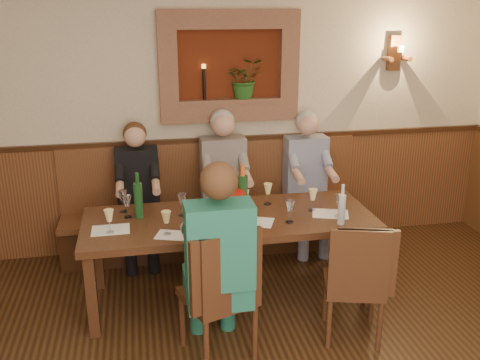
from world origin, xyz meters
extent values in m
cube|color=beige|center=(0.00, 3.00, 1.40)|extent=(6.00, 0.04, 2.80)
cube|color=#543218|center=(0.00, 2.98, 0.55)|extent=(6.00, 0.04, 1.10)
cube|color=#381E0F|center=(0.00, 2.98, 1.12)|extent=(6.02, 0.06, 0.05)
cube|color=#571E0C|center=(0.20, 2.98, 1.85)|extent=(1.00, 0.02, 0.70)
cube|color=#8E5C48|center=(0.20, 2.94, 2.29)|extent=(1.36, 0.12, 0.18)
cube|color=#8E5C48|center=(0.20, 2.94, 1.41)|extent=(1.36, 0.12, 0.18)
cube|color=#8E5C48|center=(-0.39, 2.94, 1.85)|extent=(0.18, 0.12, 0.70)
cube|color=#8E5C48|center=(0.79, 2.94, 1.85)|extent=(0.18, 0.12, 0.70)
cube|color=#8E5C48|center=(0.20, 2.94, 1.52)|extent=(1.00, 0.14, 0.04)
imported|color=#23561D|center=(0.35, 2.94, 1.74)|extent=(0.35, 0.30, 0.39)
cylinder|color=black|center=(-0.05, 2.94, 1.69)|extent=(0.03, 0.03, 0.30)
cylinder|color=#FFBF59|center=(-0.05, 2.94, 1.86)|extent=(0.04, 0.04, 0.04)
cube|color=#543218|center=(1.90, 2.95, 1.95)|extent=(0.12, 0.08, 0.35)
cylinder|color=#543218|center=(1.80, 2.88, 1.90)|extent=(0.05, 0.18, 0.05)
cylinder|color=#543218|center=(2.00, 2.88, 1.90)|extent=(0.05, 0.18, 0.05)
cylinder|color=#FFBF59|center=(1.90, 2.82, 2.00)|extent=(0.06, 0.06, 0.06)
cube|color=#381B10|center=(0.00, 1.85, 0.72)|extent=(2.40, 0.90, 0.06)
cube|color=#381B10|center=(-1.12, 1.48, 0.34)|extent=(0.08, 0.08, 0.69)
cube|color=#381B10|center=(1.12, 1.48, 0.34)|extent=(0.08, 0.08, 0.69)
cube|color=#381B10|center=(-1.12, 2.22, 0.34)|extent=(0.08, 0.08, 0.69)
cube|color=#381B10|center=(1.12, 2.22, 0.34)|extent=(0.08, 0.08, 0.69)
cube|color=#381E0F|center=(0.00, 2.76, 0.20)|extent=(3.00, 0.40, 0.40)
cube|color=#543218|center=(0.00, 2.76, 0.42)|extent=(3.00, 0.45, 0.06)
cube|color=#543218|center=(0.00, 2.95, 0.78)|extent=(3.00, 0.06, 0.66)
cube|color=#381B10|center=(-0.22, 1.11, 0.22)|extent=(0.55, 0.55, 0.43)
cube|color=#381B10|center=(-0.22, 1.11, 0.46)|extent=(0.58, 0.58, 0.05)
cube|color=#381B10|center=(-0.15, 0.91, 0.76)|extent=(0.44, 0.19, 0.54)
cube|color=#381B10|center=(0.82, 1.12, 0.20)|extent=(0.50, 0.50, 0.41)
cube|color=#381B10|center=(0.82, 1.12, 0.43)|extent=(0.53, 0.53, 0.05)
cube|color=#381B10|center=(0.76, 0.93, 0.71)|extent=(0.42, 0.15, 0.51)
cube|color=black|center=(-0.73, 2.62, 0.23)|extent=(0.40, 0.42, 0.45)
cube|color=black|center=(-0.73, 2.78, 0.87)|extent=(0.40, 0.21, 0.53)
sphere|color=#D8A384|center=(-0.73, 2.74, 1.25)|extent=(0.20, 0.20, 0.20)
sphere|color=#4C2D19|center=(-0.73, 2.79, 1.27)|extent=(0.22, 0.22, 0.22)
cube|color=#56524F|center=(0.10, 2.60, 0.23)|extent=(0.44, 0.46, 0.45)
cube|color=#56524F|center=(0.10, 2.78, 0.90)|extent=(0.44, 0.23, 0.58)
sphere|color=#D8A384|center=(0.10, 2.74, 1.33)|extent=(0.22, 0.22, 0.22)
sphere|color=#B2B2B2|center=(0.10, 2.79, 1.35)|extent=(0.24, 0.24, 0.24)
cube|color=navy|center=(0.95, 2.61, 0.23)|extent=(0.42, 0.44, 0.45)
cube|color=navy|center=(0.95, 2.78, 0.89)|extent=(0.42, 0.22, 0.55)
sphere|color=#D8A384|center=(0.95, 2.74, 1.29)|extent=(0.21, 0.21, 0.21)
sphere|color=#B2B2B2|center=(0.95, 2.79, 1.31)|extent=(0.23, 0.23, 0.23)
cube|color=#185656|center=(-0.22, 1.16, 0.23)|extent=(0.45, 0.47, 0.45)
cube|color=#185656|center=(-0.22, 0.98, 0.92)|extent=(0.45, 0.24, 0.59)
sphere|color=#D8A384|center=(-0.22, 1.02, 1.35)|extent=(0.23, 0.23, 0.23)
sphere|color=#4C2D19|center=(-0.22, 0.97, 1.38)|extent=(0.25, 0.25, 0.25)
cylinder|color=red|center=(0.00, 1.75, 0.88)|extent=(0.23, 0.23, 0.25)
cylinder|color=#19471E|center=(0.11, 1.85, 0.93)|extent=(0.09, 0.09, 0.35)
cylinder|color=orange|center=(0.11, 1.85, 1.15)|extent=(0.04, 0.04, 0.09)
cylinder|color=#19471E|center=(-0.73, 1.98, 0.90)|extent=(0.08, 0.08, 0.30)
cylinder|color=#19471E|center=(-0.73, 1.98, 1.09)|extent=(0.03, 0.03, 0.09)
cylinder|color=silver|center=(0.86, 1.53, 0.87)|extent=(0.07, 0.07, 0.25)
cylinder|color=silver|center=(0.86, 1.53, 1.04)|extent=(0.03, 0.03, 0.09)
cube|color=white|center=(-0.96, 1.76, 0.75)|extent=(0.29, 0.21, 0.00)
cube|color=white|center=(0.19, 1.70, 0.75)|extent=(0.35, 0.31, 0.00)
cube|color=white|center=(0.85, 1.75, 0.75)|extent=(0.35, 0.30, 0.00)
cube|color=white|center=(-0.49, 1.57, 0.75)|extent=(0.30, 0.25, 0.00)
camera|label=1|loc=(-0.70, -2.20, 2.46)|focal=40.00mm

